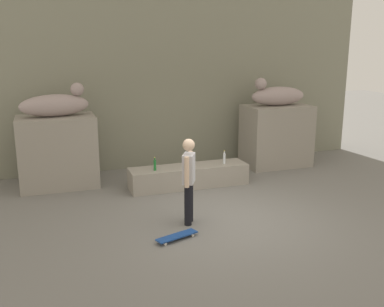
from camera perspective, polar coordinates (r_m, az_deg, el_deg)
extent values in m
plane|color=slate|center=(9.00, 4.06, -8.23)|extent=(40.00, 40.00, 0.00)
cube|color=gray|center=(12.66, -3.94, 11.40)|extent=(12.00, 0.60, 5.69)
cube|color=gray|center=(11.18, -16.81, 0.22)|extent=(1.81, 1.16, 1.72)
cube|color=gray|center=(12.82, 10.73, 2.27)|extent=(1.81, 1.16, 1.72)
ellipsoid|color=#A5918F|center=(10.99, -17.21, 5.90)|extent=(1.65, 0.74, 0.52)
sphere|color=#A5918F|center=(11.04, -14.50, 7.98)|extent=(0.32, 0.32, 0.32)
ellipsoid|color=#A5918F|center=(12.65, 10.96, 7.23)|extent=(1.60, 0.57, 0.52)
sphere|color=#A5918F|center=(12.35, 8.80, 8.83)|extent=(0.32, 0.32, 0.32)
cube|color=gray|center=(10.83, -0.41, -2.92)|extent=(2.89, 0.72, 0.51)
cylinder|color=black|center=(8.69, -0.31, -6.13)|extent=(0.14, 0.14, 0.82)
cylinder|color=black|center=(8.50, -0.52, -6.58)|extent=(0.14, 0.14, 0.82)
cube|color=silver|center=(8.38, -0.42, -1.92)|extent=(0.34, 0.41, 0.56)
sphere|color=beige|center=(8.27, -0.43, 1.11)|extent=(0.23, 0.23, 0.23)
cylinder|color=beige|center=(8.60, -0.19, -1.59)|extent=(0.09, 0.09, 0.58)
cylinder|color=beige|center=(8.17, -0.67, -2.41)|extent=(0.09, 0.09, 0.58)
cube|color=navy|center=(8.03, -1.94, -10.50)|extent=(0.82, 0.45, 0.02)
cylinder|color=white|center=(7.84, -3.44, -11.48)|extent=(0.06, 0.05, 0.06)
cylinder|color=white|center=(7.94, -4.03, -11.13)|extent=(0.06, 0.05, 0.06)
cylinder|color=white|center=(8.16, 0.09, -10.39)|extent=(0.06, 0.05, 0.06)
cylinder|color=white|center=(8.26, -0.52, -10.08)|extent=(0.06, 0.05, 0.06)
cylinder|color=silver|center=(10.98, 4.16, -0.65)|extent=(0.06, 0.06, 0.26)
cylinder|color=silver|center=(10.95, 4.17, 0.16)|extent=(0.03, 0.03, 0.06)
cylinder|color=yellow|center=(10.94, 4.17, 0.34)|extent=(0.03, 0.03, 0.01)
cylinder|color=#1E722D|center=(10.40, -4.77, -1.53)|extent=(0.06, 0.06, 0.24)
cylinder|color=#1E722D|center=(10.36, -4.79, -0.72)|extent=(0.03, 0.03, 0.06)
cylinder|color=yellow|center=(10.35, -4.80, -0.53)|extent=(0.03, 0.03, 0.01)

